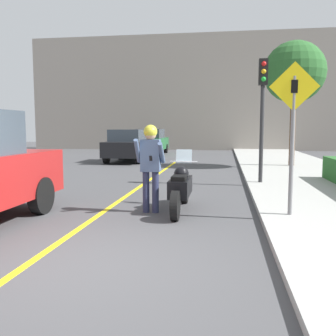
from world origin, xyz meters
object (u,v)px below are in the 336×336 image
Objects in this scene: person_biker at (151,158)px; traffic_light at (263,97)px; street_tree at (294,72)px; parked_car_green at (151,141)px; motorcycle at (181,188)px; parked_car_black at (129,145)px; crossing_sign at (293,124)px.

traffic_light reaches higher than person_biker.
street_tree is (1.82, 5.45, 1.46)m from traffic_light.
traffic_light is 0.87× the size of parked_car_green.
parked_car_green is (-4.02, 16.91, 0.36)m from motorcycle.
crossing_sign is at bearing -62.22° from parked_car_black.
parked_car_black is at bearing 128.95° from traffic_light.
motorcycle is 10.63m from street_tree.
parked_car_green is (-3.42, 17.17, -0.28)m from person_biker.
person_biker is 10.88m from street_tree.
person_biker is 0.34× the size of street_tree.
crossing_sign is 0.53× the size of street_tree.
traffic_light is 5.93m from street_tree.
person_biker is 0.43× the size of parked_car_green.
motorcycle is 17.39m from parked_car_green.
parked_car_black is at bearing 117.78° from crossing_sign.
person_biker is 5.03m from traffic_light.
person_biker is at bearing -122.90° from traffic_light.
crossing_sign is at bearing -99.69° from street_tree.
parked_car_black is (-4.05, 11.26, 0.36)m from motorcycle.
person_biker is 2.86m from crossing_sign.
traffic_light is at bearing -51.05° from parked_car_black.
parked_car_black reaches higher than motorcycle.
traffic_light reaches higher than parked_car_black.
person_biker is 0.50× the size of traffic_light.
motorcycle is at bearing -76.64° from parked_car_green.
motorcycle is at bearing -118.04° from traffic_light.
parked_car_black is 1.00× the size of parked_car_green.
street_tree reaches higher than motorcycle.
parked_car_green is (0.03, 5.66, 0.00)m from parked_car_black.
parked_car_green is at bearing 89.70° from parked_car_black.
crossing_sign reaches higher than parked_car_black.
person_biker is at bearing -78.73° from parked_car_green.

